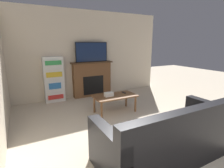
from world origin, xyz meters
TOP-DOWN VIEW (x-y plane):
  - wall_back at (0.00, 4.45)m, footprint 5.43×0.06m
  - fireplace at (0.17, 4.31)m, footprint 1.35×0.28m
  - tv at (0.17, 4.29)m, footprint 1.05×0.03m
  - couch at (-0.02, 0.76)m, footprint 2.20×0.92m
  - coffee_table at (0.13, 2.70)m, footprint 1.06×0.55m
  - tissue_box at (-0.03, 2.71)m, footprint 0.22×0.12m
  - remote_control at (0.45, 2.80)m, footprint 0.04×0.15m
  - bookshelf at (-1.04, 4.29)m, footprint 0.56×0.29m

SIDE VIEW (x-z plane):
  - couch at x=-0.02m, z-range -0.14..0.75m
  - coffee_table at x=0.13m, z-range 0.16..0.60m
  - remote_control at x=0.45m, z-range 0.44..0.46m
  - tissue_box at x=-0.03m, z-range 0.44..0.54m
  - fireplace at x=0.17m, z-range 0.00..1.13m
  - bookshelf at x=-1.04m, z-range 0.00..1.33m
  - wall_back at x=0.00m, z-range 0.00..2.70m
  - tv at x=0.17m, z-range 1.12..1.74m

